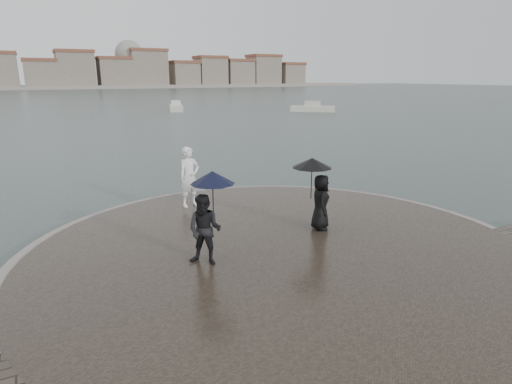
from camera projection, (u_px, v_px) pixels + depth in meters
ground at (386, 338)px, 7.34m from camera, size 400.00×400.00×0.00m
kerb_ring at (281, 256)px, 10.29m from camera, size 12.50×12.50×0.32m
quay_tip at (281, 255)px, 10.28m from camera, size 11.90×11.90×0.36m
statue at (189, 177)px, 13.33m from camera, size 0.76×0.58×1.89m
visitor_left at (207, 216)px, 9.18m from camera, size 1.22×1.06×2.04m
visitor_right at (318, 188)px, 11.25m from camera, size 1.16×1.06×1.95m
far_skyline at (19, 72)px, 140.38m from camera, size 260.00×20.00×37.00m
boats at (166, 114)px, 46.31m from camera, size 46.19×21.14×1.50m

